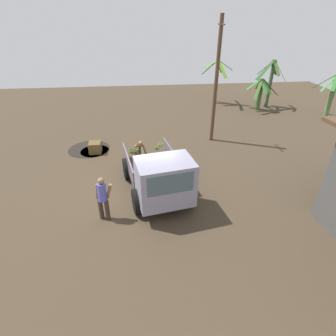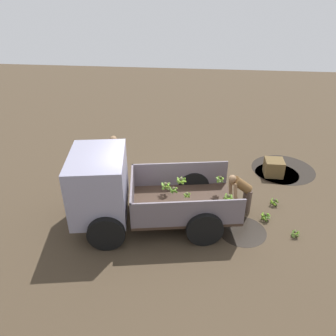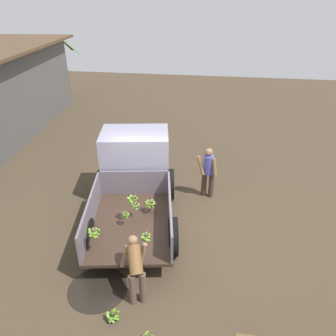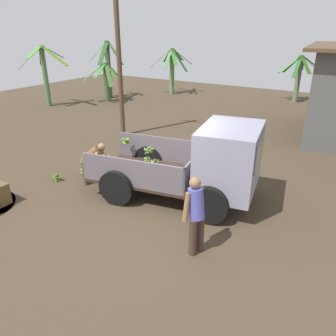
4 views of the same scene
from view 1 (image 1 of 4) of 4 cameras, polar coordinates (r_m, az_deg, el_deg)
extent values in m
plane|color=#453727|center=(10.83, -5.34, -4.38)|extent=(36.00, 36.00, 0.00)
cylinder|color=black|center=(14.22, -15.64, 3.61)|extent=(1.46, 1.46, 0.01)
cylinder|color=black|center=(12.74, -2.42, 1.53)|extent=(1.25, 1.25, 0.01)
cylinder|color=black|center=(14.52, -16.80, 4.00)|extent=(2.15, 2.15, 0.01)
cube|color=#38281E|center=(11.11, -3.68, -0.26)|extent=(3.04, 2.39, 0.08)
cube|color=slate|center=(11.12, 0.97, 2.18)|extent=(2.70, 0.54, 0.71)
cube|color=slate|center=(10.78, -8.61, 0.83)|extent=(2.70, 0.54, 0.71)
cube|color=slate|center=(9.79, -1.97, -2.14)|extent=(0.39, 1.91, 0.71)
cube|color=#918EA6|center=(8.93, -0.69, -2.94)|extent=(1.66, 2.10, 1.58)
cube|color=#4C606B|center=(8.21, 0.59, -3.62)|extent=(0.30, 1.49, 0.69)
cylinder|color=black|center=(9.80, 4.66, -5.25)|extent=(0.94, 0.38, 0.91)
cylinder|color=black|center=(9.39, -6.91, -7.23)|extent=(0.94, 0.38, 0.91)
cylinder|color=black|center=(11.69, 0.63, 1.26)|extent=(0.94, 0.38, 0.91)
cylinder|color=black|center=(11.35, -9.05, -0.14)|extent=(0.94, 0.38, 0.91)
sphere|color=#423C2B|center=(11.69, -6.92, 4.26)|extent=(0.08, 0.08, 0.08)
cylinder|color=olive|center=(11.73, -6.59, 4.04)|extent=(0.18, 0.08, 0.15)
cylinder|color=#7CA434|center=(11.78, -6.84, 4.24)|extent=(0.08, 0.19, 0.11)
cylinder|color=#619826|center=(11.76, -7.06, 4.00)|extent=(0.13, 0.14, 0.17)
cylinder|color=#78A723|center=(11.71, -7.11, 3.88)|extent=(0.15, 0.09, 0.17)
cylinder|color=#639F21|center=(11.68, -6.92, 3.83)|extent=(0.06, 0.15, 0.17)
cylinder|color=#7AA248|center=(11.67, -6.65, 3.96)|extent=(0.16, 0.16, 0.12)
sphere|color=brown|center=(10.65, -3.95, 1.10)|extent=(0.09, 0.09, 0.09)
cylinder|color=#7FB13C|center=(10.73, -3.94, 0.88)|extent=(0.05, 0.15, 0.17)
cylinder|color=#7BA337|center=(10.69, -4.28, 0.85)|extent=(0.18, 0.09, 0.14)
cylinder|color=olive|center=(10.65, -4.12, 0.65)|extent=(0.13, 0.15, 0.16)
cylinder|color=#4D7927|center=(10.62, -3.72, 0.73)|extent=(0.14, 0.17, 0.12)
cylinder|color=#4D7A1E|center=(10.70, -3.62, 0.93)|extent=(0.18, 0.11, 0.13)
sphere|color=brown|center=(10.99, -3.29, 1.84)|extent=(0.07, 0.07, 0.07)
cylinder|color=#547C1C|center=(11.04, -3.06, 1.69)|extent=(0.14, 0.09, 0.11)
cylinder|color=#5D8C2E|center=(11.06, -3.29, 1.73)|extent=(0.04, 0.13, 0.12)
cylinder|color=olive|center=(11.04, -3.52, 1.72)|extent=(0.13, 0.11, 0.11)
cylinder|color=#69A327|center=(10.99, -3.53, 1.58)|extent=(0.14, 0.09, 0.11)
cylinder|color=#7CAA3F|center=(10.99, -3.32, 1.48)|extent=(0.07, 0.12, 0.13)
cylinder|color=olive|center=(10.99, -3.02, 1.62)|extent=(0.14, 0.11, 0.09)
sphere|color=brown|center=(11.81, -1.76, 5.41)|extent=(0.08, 0.08, 0.08)
cylinder|color=#68A127|center=(11.86, -1.43, 5.31)|extent=(0.20, 0.13, 0.12)
cylinder|color=olive|center=(11.90, -1.72, 5.27)|extent=(0.08, 0.19, 0.16)
cylinder|color=olive|center=(11.88, -1.89, 5.15)|extent=(0.12, 0.16, 0.18)
cylinder|color=#74AB38|center=(11.85, -2.05, 5.11)|extent=(0.18, 0.09, 0.17)
cylinder|color=#527824|center=(11.82, -2.00, 5.02)|extent=(0.17, 0.10, 0.18)
cylinder|color=olive|center=(11.76, -1.85, 5.03)|extent=(0.11, 0.20, 0.13)
cylinder|color=#7A9D46|center=(11.80, -1.62, 4.97)|extent=(0.11, 0.17, 0.18)
cylinder|color=olive|center=(11.82, -1.45, 5.08)|extent=(0.18, 0.11, 0.16)
sphere|color=brown|center=(10.47, -5.63, -0.06)|extent=(0.09, 0.09, 0.09)
cylinder|color=#6BA836|center=(10.47, -5.76, -0.62)|extent=(0.12, 0.18, 0.19)
cylinder|color=#73AA3D|center=(10.44, -5.43, -0.53)|extent=(0.13, 0.21, 0.14)
cylinder|color=olive|center=(10.51, -5.20, -0.36)|extent=(0.20, 0.06, 0.17)
cylinder|color=#5A7D23|center=(10.56, -5.33, -0.16)|extent=(0.17, 0.19, 0.15)
cylinder|color=#67AF26|center=(10.56, -5.77, -0.36)|extent=(0.13, 0.16, 0.20)
cylinder|color=olive|center=(10.52, -6.08, -0.27)|extent=(0.22, 0.09, 0.13)
sphere|color=brown|center=(10.68, -4.06, 3.02)|extent=(0.09, 0.09, 0.09)
cylinder|color=olive|center=(10.69, -3.63, 2.77)|extent=(0.20, 0.08, 0.12)
cylinder|color=#75B023|center=(10.76, -3.81, 2.97)|extent=(0.15, 0.18, 0.12)
cylinder|color=#58782E|center=(10.76, -4.09, 2.79)|extent=(0.06, 0.17, 0.17)
cylinder|color=#4B741E|center=(10.72, -4.44, 2.80)|extent=(0.20, 0.10, 0.13)
cylinder|color=#59802A|center=(10.65, -4.33, 2.62)|extent=(0.17, 0.16, 0.13)
cylinder|color=#547A24|center=(10.63, -3.92, 2.63)|extent=(0.09, 0.20, 0.11)
cylinder|color=#3F3833|center=(9.93, 32.72, -1.52)|extent=(0.16, 0.16, 3.41)
cylinder|color=brown|center=(14.20, 10.40, 17.59)|extent=(0.19, 0.19, 6.22)
cylinder|color=brown|center=(13.87, 11.55, 28.33)|extent=(0.98, 0.07, 0.07)
cylinder|color=#5F8046|center=(21.19, 32.00, 13.08)|extent=(0.32, 0.32, 2.83)
cube|color=#3F5B2A|center=(21.62, 32.75, 15.92)|extent=(1.17, 0.91, 0.97)
cube|color=#476C1E|center=(21.28, 30.93, 15.90)|extent=(1.32, 0.88, 1.22)
cube|color=#4A8A49|center=(20.79, 31.70, 15.52)|extent=(0.31, 0.85, 1.15)
cube|color=#3A8631|center=(20.60, 32.63, 15.42)|extent=(0.77, 0.72, 0.97)
cylinder|color=#3D5B2E|center=(20.84, 19.27, 14.81)|extent=(0.34, 0.34, 2.20)
cube|color=#49873C|center=(20.36, 20.18, 16.34)|extent=(0.83, 0.38, 0.93)
cube|color=#326A21|center=(20.51, 20.68, 16.31)|extent=(0.84, 0.74, 0.96)
cube|color=#244E16|center=(21.01, 21.31, 16.12)|extent=(0.24, 1.39, 1.23)
cube|color=#386F34|center=(21.18, 20.39, 17.14)|extent=(0.95, 1.06, 0.69)
cube|color=#417E29|center=(21.17, 19.21, 16.93)|extent=(1.06, 0.33, 0.98)
cube|color=#386E29|center=(20.83, 17.70, 16.93)|extent=(1.03, 1.28, 1.01)
cube|color=#387E34|center=(20.40, 18.28, 16.93)|extent=(0.32, 1.11, 0.76)
cube|color=#41602C|center=(20.15, 19.10, 15.94)|extent=(1.11, 0.93, 1.23)
cylinder|color=#507242|center=(21.61, 10.44, 17.82)|extent=(0.26, 0.26, 3.19)
cube|color=#547E20|center=(20.68, 11.67, 20.41)|extent=(1.63, 0.47, 1.01)
cube|color=#357326|center=(21.32, 12.38, 21.04)|extent=(0.68, 1.14, 0.70)
cube|color=#2C7221|center=(21.97, 11.25, 20.88)|extent=(1.11, 0.84, 1.11)
cube|color=#448839|center=(21.70, 9.12, 20.85)|extent=(1.03, 1.09, 1.19)
cube|color=#4E8A31|center=(21.14, 9.34, 21.37)|extent=(0.44, 1.15, 0.61)
cylinder|color=#445C3D|center=(21.72, 21.30, 16.59)|extent=(0.26, 0.26, 3.33)
cube|color=#487233|center=(21.16, 22.59, 19.49)|extent=(0.88, 0.36, 0.98)
cube|color=#3D5E24|center=(21.61, 23.22, 18.90)|extent=(0.52, 1.04, 1.46)
cube|color=#477022|center=(21.97, 22.35, 19.58)|extent=(0.88, 0.89, 1.19)
cube|color=#3D8538|center=(21.66, 20.50, 19.87)|extent=(0.91, 0.96, 1.13)
cube|color=#274C21|center=(21.03, 20.48, 19.39)|extent=(0.75, 1.42, 1.28)
cylinder|color=#412E26|center=(9.37, -14.37, -8.70)|extent=(0.19, 0.19, 0.79)
cylinder|color=#412E26|center=(9.30, -13.08, -8.86)|extent=(0.19, 0.19, 0.79)
cylinder|color=#5355B4|center=(8.94, -14.19, -5.15)|extent=(0.42, 0.37, 0.65)
sphere|color=#8C6746|center=(8.75, -14.42, -2.75)|extent=(0.22, 0.22, 0.22)
cylinder|color=#8C6746|center=(9.08, -15.18, -4.94)|extent=(0.14, 0.20, 0.59)
cylinder|color=#8C6746|center=(8.98, -12.75, -4.97)|extent=(0.16, 0.28, 0.59)
cylinder|color=brown|center=(12.74, -6.21, 3.18)|extent=(0.18, 0.18, 0.72)
cylinder|color=brown|center=(12.68, -7.07, 2.99)|extent=(0.18, 0.18, 0.72)
cylinder|color=brown|center=(12.28, -6.42, 4.90)|extent=(0.66, 0.46, 0.56)
sphere|color=#8C6746|center=(11.93, -5.97, 5.41)|extent=(0.20, 0.20, 0.20)
cylinder|color=#8C6746|center=(12.17, -5.17, 4.16)|extent=(0.17, 0.25, 0.54)
cylinder|color=#8C6746|center=(12.07, -6.78, 3.82)|extent=(0.16, 0.23, 0.54)
sphere|color=#463F2D|center=(13.22, -4.98, 3.44)|extent=(0.07, 0.07, 0.07)
cylinder|color=#76A242|center=(13.31, -4.87, 3.35)|extent=(0.11, 0.19, 0.15)
cylinder|color=#64A32B|center=(13.30, -5.17, 3.31)|extent=(0.15, 0.18, 0.15)
cylinder|color=#63A323|center=(13.26, -5.26, 3.18)|extent=(0.18, 0.07, 0.16)
cylinder|color=#5C821E|center=(13.24, -5.19, 3.08)|extent=(0.16, 0.10, 0.18)
cylinder|color=#689D23|center=(13.18, -5.02, 3.08)|extent=(0.08, 0.20, 0.13)
cylinder|color=#75A129|center=(13.19, -4.76, 3.14)|extent=(0.15, 0.19, 0.12)
cylinder|color=#4C761E|center=(13.25, -4.75, 3.10)|extent=(0.16, 0.09, 0.19)
cylinder|color=#6EA03E|center=(13.29, -4.70, 3.33)|extent=(0.19, 0.14, 0.14)
sphere|color=#4B4431|center=(13.56, -8.15, 3.95)|extent=(0.08, 0.08, 0.08)
cylinder|color=olive|center=(13.52, -8.28, 3.61)|extent=(0.12, 0.19, 0.13)
cylinder|color=#71A922|center=(13.54, -7.88, 3.66)|extent=(0.18, 0.16, 0.13)
cylinder|color=#55772C|center=(13.61, -7.89, 3.71)|extent=(0.17, 0.10, 0.18)
cylinder|color=#54881C|center=(13.65, -8.14, 3.91)|extent=(0.05, 0.20, 0.13)
cylinder|color=#5A8D25|center=(13.61, -8.33, 3.65)|extent=(0.16, 0.08, 0.18)
sphere|color=brown|center=(13.84, -2.57, 4.71)|extent=(0.06, 0.06, 0.06)
cylinder|color=#7EA944|center=(13.83, -2.47, 4.37)|extent=(0.09, 0.14, 0.16)
cylinder|color=olive|center=(13.85, -2.28, 4.56)|extent=(0.18, 0.06, 0.11)
cylinder|color=#609820|center=(13.90, -2.45, 4.52)|extent=(0.11, 0.13, 0.16)
cylinder|color=#80AC3E|center=(13.92, -2.63, 4.63)|extent=(0.06, 0.17, 0.13)
cylinder|color=olive|center=(13.89, -2.80, 4.56)|extent=(0.16, 0.12, 0.13)
cylinder|color=#5F902F|center=(13.84, -2.77, 4.42)|extent=(0.15, 0.10, 0.15)
cylinder|color=#68A035|center=(13.82, -2.59, 4.37)|extent=(0.06, 0.14, 0.16)
cube|color=brown|center=(13.94, -15.56, 4.33)|extent=(0.61, 0.61, 0.55)
camera|label=2|loc=(12.43, 33.96, 23.53)|focal=35.00mm
camera|label=3|loc=(15.76, -13.22, 27.31)|focal=35.00mm
camera|label=4|loc=(8.21, -55.88, 2.68)|focal=35.00mm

